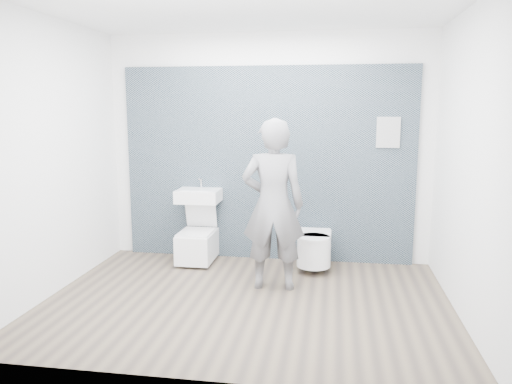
% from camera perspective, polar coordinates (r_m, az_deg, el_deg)
% --- Properties ---
extents(ground, '(4.00, 4.00, 0.00)m').
position_cam_1_polar(ground, '(5.08, -1.08, -12.32)').
color(ground, brown).
rests_on(ground, ground).
extents(room_shell, '(4.00, 4.00, 4.00)m').
position_cam_1_polar(room_shell, '(4.72, -1.15, 7.67)').
color(room_shell, silver).
rests_on(room_shell, ground).
extents(tile_wall, '(3.60, 0.06, 2.40)m').
position_cam_1_polar(tile_wall, '(6.45, 1.22, -7.50)').
color(tile_wall, black).
rests_on(tile_wall, ground).
extents(washbasin, '(0.52, 0.39, 0.39)m').
position_cam_1_polar(washbasin, '(6.21, -6.59, -0.39)').
color(washbasin, white).
rests_on(washbasin, ground).
extents(toilet_square, '(0.41, 0.60, 0.79)m').
position_cam_1_polar(toilet_square, '(6.25, -6.72, -5.92)').
color(toilet_square, white).
rests_on(toilet_square, ground).
extents(toilet_rounded, '(0.39, 0.66, 0.36)m').
position_cam_1_polar(toilet_rounded, '(5.98, 6.67, -6.40)').
color(toilet_rounded, white).
rests_on(toilet_rounded, ground).
extents(info_placard, '(0.27, 0.03, 0.36)m').
position_cam_1_polar(info_placard, '(6.39, 14.25, -7.99)').
color(info_placard, silver).
rests_on(info_placard, ground).
extents(visitor, '(0.69, 0.48, 1.80)m').
position_cam_1_polar(visitor, '(5.20, 1.96, -1.48)').
color(visitor, slate).
rests_on(visitor, ground).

